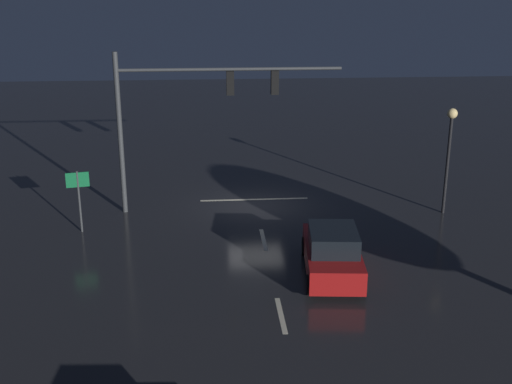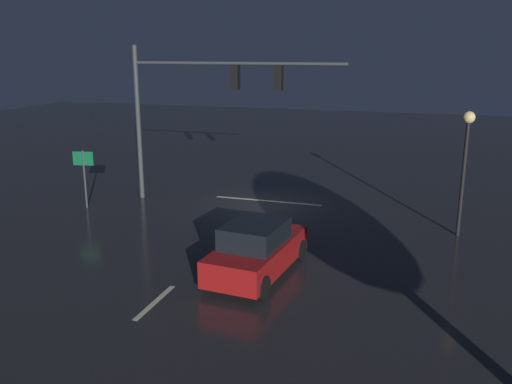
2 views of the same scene
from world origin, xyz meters
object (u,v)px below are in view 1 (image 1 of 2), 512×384
traffic_signal_assembly (191,102)px  street_lamp_left_kerb (450,140)px  route_sign (78,188)px  car_approaching (332,253)px

traffic_signal_assembly → street_lamp_left_kerb: 11.05m
traffic_signal_assembly → route_sign: traffic_signal_assembly is taller
traffic_signal_assembly → route_sign: (4.53, 2.27, -3.00)m
traffic_signal_assembly → car_approaching: traffic_signal_assembly is taller
traffic_signal_assembly → route_sign: size_ratio=3.73×
traffic_signal_assembly → street_lamp_left_kerb: traffic_signal_assembly is taller
traffic_signal_assembly → car_approaching: bearing=124.7°
street_lamp_left_kerb → traffic_signal_assembly: bearing=-6.5°
car_approaching → route_sign: route_sign is taller
traffic_signal_assembly → street_lamp_left_kerb: bearing=173.5°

